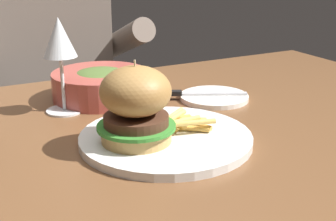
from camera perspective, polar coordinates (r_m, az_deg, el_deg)
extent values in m
cube|color=brown|center=(0.84, -4.98, -4.11)|extent=(1.49, 0.82, 0.04)
cylinder|color=brown|center=(1.60, 13.55, -7.23)|extent=(0.06, 0.06, 0.70)
cylinder|color=white|center=(0.79, -0.28, -3.41)|extent=(0.29, 0.29, 0.01)
cylinder|color=tan|center=(0.76, -3.86, -2.91)|extent=(0.11, 0.11, 0.02)
cylinder|color=#38842D|center=(0.75, -3.88, -1.93)|extent=(0.13, 0.13, 0.01)
cylinder|color=#4C2D1E|center=(0.75, -3.90, -1.14)|extent=(0.10, 0.10, 0.02)
ellipsoid|color=#A97A41|center=(0.73, -3.99, 2.36)|extent=(0.11, 0.11, 0.08)
cylinder|color=#CCB78C|center=(0.73, -4.03, 4.25)|extent=(0.00, 0.00, 0.05)
cylinder|color=#E0B251|center=(0.84, 0.14, -1.20)|extent=(0.05, 0.04, 0.01)
cylinder|color=#E0B251|center=(0.82, 1.04, -1.62)|extent=(0.04, 0.06, 0.01)
cylinder|color=gold|center=(0.80, 2.45, -2.16)|extent=(0.06, 0.05, 0.01)
cylinder|color=gold|center=(0.81, 3.72, -1.76)|extent=(0.03, 0.05, 0.01)
cylinder|color=#E0B251|center=(0.81, 2.35, -1.42)|extent=(0.04, 0.05, 0.01)
cylinder|color=#EABC5B|center=(0.82, 2.32, -1.10)|extent=(0.06, 0.04, 0.01)
cylinder|color=#EABC5B|center=(0.85, 0.66, -0.55)|extent=(0.06, 0.05, 0.01)
cylinder|color=#EABC5B|center=(0.78, 1.69, -1.29)|extent=(0.07, 0.01, 0.01)
cylinder|color=gold|center=(0.82, 0.94, -0.93)|extent=(0.05, 0.02, 0.01)
cylinder|color=#EABC5B|center=(0.81, 0.85, -0.81)|extent=(0.06, 0.04, 0.01)
cylinder|color=#EABC5B|center=(0.78, 3.19, -1.50)|extent=(0.07, 0.03, 0.01)
cylinder|color=silver|center=(0.96, -12.46, -0.01)|extent=(0.07, 0.07, 0.00)
cylinder|color=silver|center=(0.94, -12.71, 3.21)|extent=(0.01, 0.01, 0.11)
cone|color=silver|center=(0.92, -13.13, 8.71)|extent=(0.06, 0.06, 0.08)
cylinder|color=white|center=(1.01, 5.65, 1.63)|extent=(0.15, 0.15, 0.01)
cube|color=silver|center=(1.01, 5.67, 2.04)|extent=(0.13, 0.08, 0.00)
cube|color=black|center=(1.00, -0.03, 2.15)|extent=(0.06, 0.04, 0.01)
cylinder|color=#B24C42|center=(1.02, -8.18, 3.05)|extent=(0.21, 0.21, 0.06)
ellipsoid|color=#4C662D|center=(1.01, -8.24, 4.34)|extent=(0.11, 0.11, 0.02)
cube|color=#282833|center=(1.65, -13.22, -11.04)|extent=(0.30, 0.22, 0.46)
cube|color=#72665B|center=(1.47, -14.67, 5.68)|extent=(0.36, 0.20, 0.52)
cylinder|color=#72665B|center=(1.45, -5.57, 8.44)|extent=(0.07, 0.34, 0.18)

